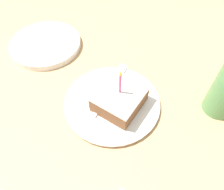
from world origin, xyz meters
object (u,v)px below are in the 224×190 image
at_px(plate, 112,103).
at_px(side_plate, 46,44).
at_px(cake_slice, 119,98).
at_px(fork, 112,85).

relative_size(plate, side_plate, 1.10).
height_order(plate, cake_slice, cake_slice).
height_order(fork, side_plate, same).
height_order(plate, side_plate, side_plate).
bearing_deg(cake_slice, fork, 139.77).
bearing_deg(plate, side_plate, 166.76).
bearing_deg(side_plate, cake_slice, -12.21).
bearing_deg(fork, side_plate, 174.03).
distance_m(cake_slice, side_plate, 0.34).
xyz_separation_m(plate, side_plate, (-0.31, 0.07, 0.00)).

